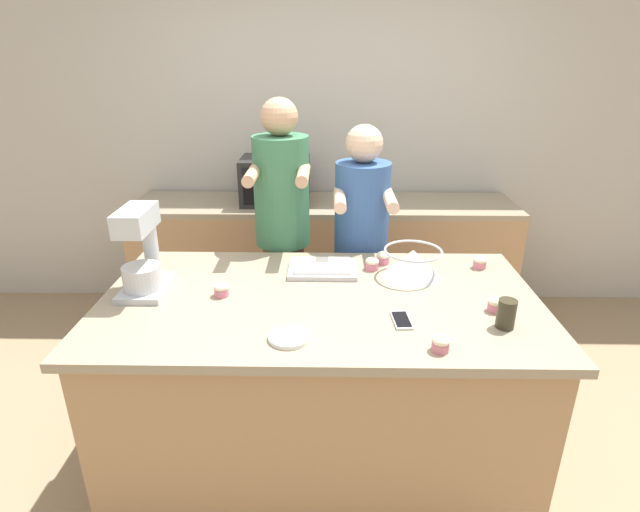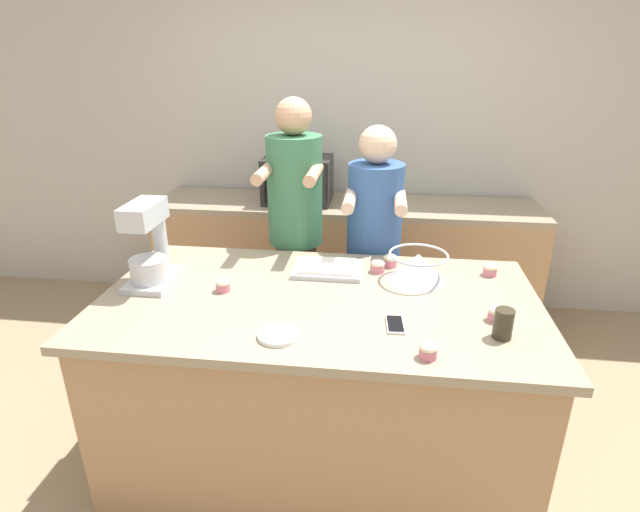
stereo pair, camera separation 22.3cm
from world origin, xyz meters
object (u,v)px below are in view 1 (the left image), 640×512
Objects in this scene: person_left at (283,241)px; cell_phone at (401,320)px; stand_mixer at (142,256)px; drinking_glass at (506,314)px; person_right at (361,254)px; microwave_oven at (275,180)px; cupcake_4 at (441,343)px; cupcake_2 at (221,289)px; cupcake_5 at (383,257)px; cupcake_3 at (372,263)px; baking_tray at (323,268)px; cupcake_0 at (480,262)px; mixing_bowl at (412,262)px; cupcake_1 at (496,304)px; small_plate at (289,337)px.

cell_phone is at bearing -58.55° from person_left.
drinking_glass is (1.55, -0.30, -0.12)m from stand_mixer.
person_left is 0.46m from person_right.
microwave_oven is 2.11m from cupcake_4.
cupcake_2 and cupcake_5 have the same top height.
cupcake_3 is 0.10m from cupcake_5.
cupcake_0 is (0.80, 0.06, 0.02)m from baking_tray.
mixing_bowl is at bearing -20.90° from cupcake_3.
cupcake_1 is 1.00× the size of cupcake_3.
drinking_glass is 0.74× the size of small_plate.
cell_phone is 2.18× the size of cupcake_3.
cupcake_4 is (-0.29, -0.18, -0.03)m from drinking_glass.
mixing_bowl is (1.25, 0.19, -0.10)m from stand_mixer.
person_right is 0.42m from cupcake_3.
small_plate reaches higher than cell_phone.
person_left is at bearing -81.53° from microwave_oven.
cell_phone is (0.33, -0.50, -0.01)m from baking_tray.
cupcake_4 is at bearing -7.22° from small_plate.
person_right is at bearing 101.14° from cupcake_4.
stand_mixer is at bearing -171.35° from mixing_bowl.
mixing_bowl is (0.22, -0.48, 0.15)m from person_right.
cell_phone is at bearing -81.35° from cupcake_3.
cupcake_0 is 1.00× the size of cupcake_4.
person_left is at bearing 135.28° from drinking_glass.
drinking_glass reaches higher than cupcake_1.
mixing_bowl is 0.47m from cupcake_1.
mixing_bowl is 0.67m from cupcake_4.
cupcake_3 is (0.03, -0.40, 0.11)m from person_right.
mixing_bowl reaches higher than cupcake_3.
small_plate is (0.24, -1.88, -0.15)m from microwave_oven.
stand_mixer is 0.83× the size of microwave_oven.
cupcake_2 reaches higher than small_plate.
stand_mixer is 0.82m from small_plate.
stand_mixer is at bearing -169.75° from cupcake_0.
cupcake_4 is at bearing -67.61° from microwave_oven.
cell_phone is 1.23× the size of drinking_glass.
person_right reaches higher than microwave_oven.
cupcake_1 is 1.00× the size of cupcake_5.
stand_mixer is 0.86m from baking_tray.
cupcake_5 is (1.13, 0.34, -0.14)m from stand_mixer.
baking_tray is 0.33m from cupcake_5.
cupcake_3 is at bearing 104.65° from cupcake_4.
stand_mixer is (-0.57, -0.67, 0.18)m from person_left.
mixing_bowl is 1.92× the size of cell_phone.
person_left reaches higher than cupcake_1.
cupcake_1 is (0.30, -0.36, -0.04)m from mixing_bowl.
drinking_glass is 1.22m from cupcake_2.
baking_tray is at bearing -61.30° from person_left.
cupcake_2 is at bearing 154.31° from cupcake_4.
person_left reaches higher than stand_mixer.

